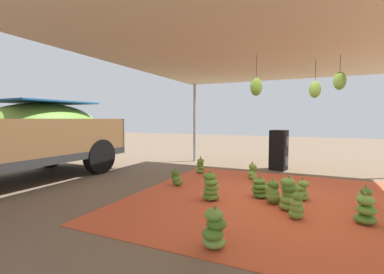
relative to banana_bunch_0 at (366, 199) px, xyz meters
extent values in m
plane|color=brown|center=(-0.15, 4.63, -0.19)|extent=(40.00, 40.00, 0.00)
cube|color=#D1512D|center=(-0.15, 1.63, -0.18)|extent=(5.25, 5.31, 0.01)
cylinder|color=#9EA0A5|center=(3.65, 4.93, 1.25)|extent=(0.10, 0.10, 2.88)
cube|color=beige|center=(-0.15, 1.63, 2.73)|extent=(8.00, 7.00, 0.06)
cylinder|color=#4C422D|center=(0.70, 0.42, 2.53)|extent=(0.01, 0.01, 0.32)
ellipsoid|color=#6B9E38|center=(0.70, 0.42, 2.17)|extent=(0.24, 0.24, 0.36)
cylinder|color=#4C422D|center=(0.92, 0.87, 2.47)|extent=(0.01, 0.01, 0.45)
ellipsoid|color=#75A83D|center=(0.92, 0.87, 2.04)|extent=(0.24, 0.24, 0.36)
cylinder|color=#4C422D|center=(0.05, 1.96, 2.48)|extent=(0.01, 0.01, 0.44)
ellipsoid|color=#60932D|center=(0.05, 1.96, 2.06)|extent=(0.24, 0.24, 0.36)
ellipsoid|color=#75A83D|center=(0.02, -0.01, -0.10)|extent=(0.32, 0.32, 0.15)
ellipsoid|color=#75A83D|center=(-0.03, 0.00, -0.03)|extent=(0.30, 0.30, 0.15)
ellipsoid|color=#75A83D|center=(0.02, 0.02, 0.05)|extent=(0.22, 0.22, 0.15)
ellipsoid|color=#477523|center=(-0.01, 0.00, 0.12)|extent=(0.27, 0.27, 0.15)
cylinder|color=olive|center=(0.00, 0.01, 0.18)|extent=(0.04, 0.04, 0.12)
ellipsoid|color=#518428|center=(-0.67, 2.66, -0.11)|extent=(0.46, 0.46, 0.14)
ellipsoid|color=#6B9E38|center=(-0.65, 2.68, -0.01)|extent=(0.41, 0.41, 0.14)
ellipsoid|color=#6B9E38|center=(-0.64, 2.66, 0.09)|extent=(0.39, 0.39, 0.14)
ellipsoid|color=#60932D|center=(-0.70, 2.65, 0.19)|extent=(0.37, 0.37, 0.14)
ellipsoid|color=#518428|center=(-0.67, 2.69, 0.29)|extent=(0.35, 0.35, 0.14)
cylinder|color=olive|center=(-0.67, 2.68, 0.35)|extent=(0.04, 0.04, 0.12)
ellipsoid|color=#477523|center=(-0.08, 1.79, -0.12)|extent=(0.45, 0.45, 0.12)
ellipsoid|color=#518428|center=(-0.08, 1.84, -0.03)|extent=(0.33, 0.33, 0.12)
ellipsoid|color=#518428|center=(-0.10, 1.82, 0.06)|extent=(0.40, 0.40, 0.12)
ellipsoid|color=#518428|center=(-0.07, 1.85, 0.15)|extent=(0.31, 0.31, 0.12)
cylinder|color=olive|center=(-0.10, 1.82, 0.21)|extent=(0.04, 0.04, 0.12)
ellipsoid|color=#75A83D|center=(0.08, 1.03, -0.11)|extent=(0.36, 0.36, 0.13)
ellipsoid|color=#75A83D|center=(0.05, 1.05, -0.02)|extent=(0.24, 0.24, 0.13)
ellipsoid|color=#60932D|center=(0.03, 1.07, 0.06)|extent=(0.24, 0.24, 0.13)
ellipsoid|color=#6B9E38|center=(0.05, 1.02, 0.15)|extent=(0.29, 0.29, 0.13)
cylinder|color=olive|center=(0.06, 1.04, 0.21)|extent=(0.04, 0.04, 0.12)
ellipsoid|color=#518428|center=(-0.80, 0.12, -0.11)|extent=(0.43, 0.43, 0.14)
ellipsoid|color=#60932D|center=(-0.81, 0.11, 0.04)|extent=(0.39, 0.39, 0.14)
ellipsoid|color=#6B9E38|center=(-0.80, 0.13, 0.18)|extent=(0.30, 0.30, 0.14)
cylinder|color=olive|center=(-0.80, 0.14, 0.24)|extent=(0.04, 0.04, 0.12)
ellipsoid|color=#518428|center=(0.05, 3.78, -0.09)|extent=(0.33, 0.33, 0.17)
ellipsoid|color=#518428|center=(0.03, 3.80, -0.02)|extent=(0.26, 0.26, 0.17)
ellipsoid|color=#477523|center=(0.06, 3.83, 0.06)|extent=(0.27, 0.27, 0.17)
ellipsoid|color=#477523|center=(0.03, 3.82, 0.13)|extent=(0.22, 0.22, 0.17)
cylinder|color=olive|center=(0.04, 3.81, 0.19)|extent=(0.04, 0.04, 0.12)
ellipsoid|color=#6B9E38|center=(-1.02, 1.09, -0.10)|extent=(0.31, 0.31, 0.16)
ellipsoid|color=#6B9E38|center=(-1.02, 1.08, -0.01)|extent=(0.31, 0.31, 0.16)
ellipsoid|color=#75A83D|center=(-1.02, 1.09, 0.08)|extent=(0.23, 0.23, 0.16)
ellipsoid|color=#518428|center=(-1.02, 1.07, 0.18)|extent=(0.26, 0.26, 0.16)
cylinder|color=olive|center=(-1.02, 1.07, 0.24)|extent=(0.04, 0.04, 0.12)
ellipsoid|color=#477523|center=(-0.37, 1.52, -0.09)|extent=(0.33, 0.33, 0.18)
ellipsoid|color=#75A83D|center=(-0.42, 1.52, -0.02)|extent=(0.36, 0.36, 0.18)
ellipsoid|color=#75A83D|center=(-0.41, 1.53, 0.04)|extent=(0.33, 0.33, 0.18)
ellipsoid|color=#75A83D|center=(-0.41, 1.55, 0.11)|extent=(0.30, 0.30, 0.18)
ellipsoid|color=#477523|center=(-0.42, 1.53, 0.18)|extent=(0.29, 0.29, 0.18)
cylinder|color=olive|center=(-0.39, 1.53, 0.24)|extent=(0.04, 0.04, 0.12)
ellipsoid|color=#75A83D|center=(-2.46, 1.95, -0.10)|extent=(0.31, 0.31, 0.15)
ellipsoid|color=#518428|center=(-2.50, 1.95, 0.01)|extent=(0.37, 0.37, 0.15)
ellipsoid|color=#477523|center=(-2.46, 1.92, 0.13)|extent=(0.35, 0.35, 0.15)
ellipsoid|color=#6B9E38|center=(-2.47, 1.95, 0.24)|extent=(0.24, 0.24, 0.15)
cylinder|color=olive|center=(-2.48, 1.93, 0.30)|extent=(0.04, 0.04, 0.12)
ellipsoid|color=#60932D|center=(1.64, 3.86, -0.12)|extent=(0.34, 0.34, 0.13)
ellipsoid|color=#60932D|center=(1.66, 3.83, -0.01)|extent=(0.32, 0.32, 0.13)
ellipsoid|color=#60932D|center=(1.64, 3.86, 0.09)|extent=(0.30, 0.30, 0.13)
ellipsoid|color=#60932D|center=(1.60, 3.83, 0.20)|extent=(0.25, 0.25, 0.13)
cylinder|color=olive|center=(1.63, 3.84, 0.26)|extent=(0.04, 0.04, 0.12)
ellipsoid|color=#75A83D|center=(-0.64, 1.23, -0.10)|extent=(0.42, 0.42, 0.17)
ellipsoid|color=#6B9E38|center=(-0.65, 1.22, 0.00)|extent=(0.36, 0.36, 0.17)
ellipsoid|color=#60932D|center=(-0.60, 1.21, 0.10)|extent=(0.39, 0.39, 0.17)
ellipsoid|color=#477523|center=(-0.63, 1.23, 0.20)|extent=(0.36, 0.36, 0.17)
ellipsoid|color=#60932D|center=(-0.62, 1.25, 0.30)|extent=(0.33, 0.33, 0.17)
cylinder|color=olive|center=(-0.63, 1.23, 0.36)|extent=(0.04, 0.04, 0.12)
ellipsoid|color=#75A83D|center=(1.49, 2.29, -0.10)|extent=(0.31, 0.31, 0.15)
ellipsoid|color=#75A83D|center=(1.49, 2.32, -0.04)|extent=(0.26, 0.26, 0.15)
ellipsoid|color=#60932D|center=(1.54, 2.32, 0.03)|extent=(0.28, 0.28, 0.15)
ellipsoid|color=#518428|center=(1.54, 2.29, 0.10)|extent=(0.21, 0.21, 0.15)
ellipsoid|color=#75A83D|center=(1.50, 2.31, 0.16)|extent=(0.23, 0.23, 0.15)
cylinder|color=olive|center=(1.52, 2.32, 0.22)|extent=(0.04, 0.04, 0.12)
cube|color=#2D2D2D|center=(-1.59, 7.75, 0.41)|extent=(6.18, 2.65, 0.20)
cube|color=brown|center=(-0.47, 6.52, 0.96)|extent=(3.78, 0.20, 0.90)
cube|color=brown|center=(-0.39, 8.89, 0.96)|extent=(3.78, 0.20, 0.90)
cube|color=brown|center=(1.42, 7.65, 0.96)|extent=(0.16, 2.45, 0.90)
ellipsoid|color=#6B9E38|center=(-0.43, 7.71, 1.18)|extent=(3.39, 2.17, 1.33)
cube|color=#19569E|center=(-0.43, 7.71, 1.87)|extent=(2.33, 1.94, 0.04)
cylinder|color=black|center=(0.45, 6.55, 0.31)|extent=(1.01, 0.31, 1.00)
cylinder|color=black|center=(0.52, 8.80, 0.31)|extent=(1.01, 0.31, 1.00)
cube|color=black|center=(3.19, 1.85, 0.09)|extent=(0.57, 0.55, 0.57)
cylinder|color=#383838|center=(3.19, 1.60, 0.09)|extent=(0.32, 0.07, 0.32)
cube|color=black|center=(3.19, 1.85, 0.72)|extent=(0.57, 0.55, 0.68)
cylinder|color=#383838|center=(3.19, 1.60, 0.72)|extent=(0.32, 0.07, 0.32)
camera|label=1|loc=(-5.49, 0.87, 1.41)|focal=25.00mm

